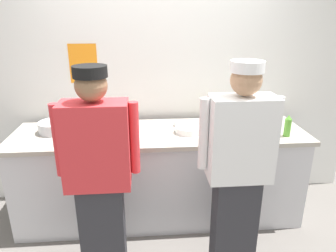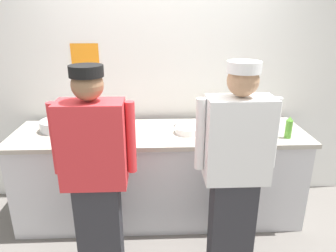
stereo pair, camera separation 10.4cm
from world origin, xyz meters
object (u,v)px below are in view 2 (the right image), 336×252
object	(u,v)px
chefs_knife	(115,132)
plate_stack_front	(188,130)
chef_center	(236,168)
sheet_tray	(237,131)
squeeze_bottle_secondary	(289,128)
chef_near_left	(95,172)
ramekin_green_sauce	(179,124)
squeeze_bottle_primary	(213,116)
ramekin_orange_sauce	(195,124)
mixing_bowl_steel	(56,125)

from	to	relation	value
chefs_knife	plate_stack_front	bearing A→B (deg)	-2.46
chef_center	sheet_tray	size ratio (longest dim) A/B	4.17
plate_stack_front	squeeze_bottle_secondary	xyz separation A→B (m)	(0.88, -0.16, 0.07)
chef_near_left	sheet_tray	bearing A→B (deg)	28.73
chef_center	ramekin_green_sauce	xyz separation A→B (m)	(-0.36, 0.86, 0.04)
squeeze_bottle_primary	squeeze_bottle_secondary	world-z (taller)	squeeze_bottle_secondary
ramekin_orange_sauce	chefs_knife	distance (m)	0.78
plate_stack_front	ramekin_green_sauce	xyz separation A→B (m)	(-0.07, 0.19, -0.01)
chef_near_left	squeeze_bottle_primary	distance (m)	1.37
chef_near_left	chefs_knife	bearing A→B (deg)	84.77
ramekin_orange_sauce	ramekin_green_sauce	distance (m)	0.16
plate_stack_front	mixing_bowl_steel	distance (m)	1.25
ramekin_orange_sauce	plate_stack_front	bearing A→B (deg)	-115.89
squeeze_bottle_secondary	chefs_knife	size ratio (longest dim) A/B	0.72
ramekin_green_sauce	chefs_knife	xyz separation A→B (m)	(-0.61, -0.16, -0.02)
plate_stack_front	ramekin_green_sauce	world-z (taller)	plate_stack_front
chef_center	plate_stack_front	size ratio (longest dim) A/B	7.01
mixing_bowl_steel	chefs_knife	bearing A→B (deg)	-9.26
plate_stack_front	mixing_bowl_steel	world-z (taller)	mixing_bowl_steel
sheet_tray	ramekin_orange_sauce	xyz separation A→B (m)	(-0.37, 0.20, 0.01)
squeeze_bottle_primary	ramekin_orange_sauce	distance (m)	0.20
plate_stack_front	sheet_tray	world-z (taller)	plate_stack_front
chef_center	ramekin_green_sauce	bearing A→B (deg)	112.46
chef_near_left	squeeze_bottle_secondary	world-z (taller)	chef_near_left
chef_near_left	mixing_bowl_steel	bearing A→B (deg)	122.06
chef_center	ramekin_orange_sauce	xyz separation A→B (m)	(-0.20, 0.85, 0.04)
chef_near_left	mixing_bowl_steel	xyz separation A→B (m)	(-0.50, 0.80, 0.08)
chef_near_left	ramekin_green_sauce	xyz separation A→B (m)	(0.67, 0.87, 0.05)
chef_center	mixing_bowl_steel	distance (m)	1.72
chef_near_left	plate_stack_front	bearing A→B (deg)	42.19
squeeze_bottle_secondary	ramekin_green_sauce	xyz separation A→B (m)	(-0.95, 0.35, -0.07)
squeeze_bottle_secondary	sheet_tray	bearing A→B (deg)	161.27
squeeze_bottle_secondary	ramekin_orange_sauce	world-z (taller)	squeeze_bottle_secondary
squeeze_bottle_primary	chefs_knife	distance (m)	0.98
sheet_tray	chefs_knife	world-z (taller)	sheet_tray
chef_near_left	chefs_knife	distance (m)	0.71
sheet_tray	ramekin_green_sauce	distance (m)	0.57
mixing_bowl_steel	ramekin_green_sauce	xyz separation A→B (m)	(1.17, 0.07, -0.03)
sheet_tray	squeeze_bottle_primary	world-z (taller)	squeeze_bottle_primary
squeeze_bottle_primary	ramekin_green_sauce	bearing A→B (deg)	-173.03
chef_near_left	squeeze_bottle_primary	xyz separation A→B (m)	(1.02, 0.91, 0.12)
mixing_bowl_steel	chefs_knife	size ratio (longest dim) A/B	1.09
chefs_knife	squeeze_bottle_primary	bearing A→B (deg)	12.18
chef_near_left	squeeze_bottle_secondary	xyz separation A→B (m)	(1.63, 0.52, 0.13)
chef_near_left	ramekin_orange_sauce	distance (m)	1.20
chef_center	sheet_tray	world-z (taller)	chef_center
chef_near_left	sheet_tray	xyz separation A→B (m)	(1.20, 0.66, 0.04)
mixing_bowl_steel	ramekin_orange_sauce	world-z (taller)	mixing_bowl_steel
mixing_bowl_steel	chef_near_left	bearing A→B (deg)	-57.94
plate_stack_front	chefs_knife	size ratio (longest dim) A/B	0.87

